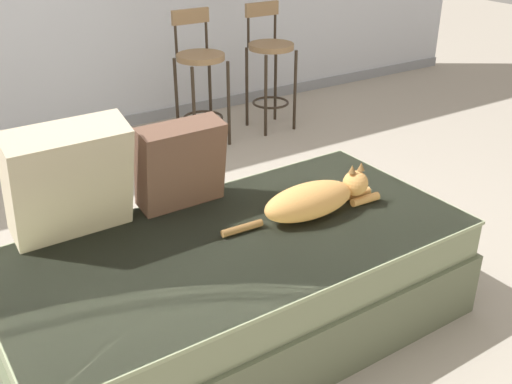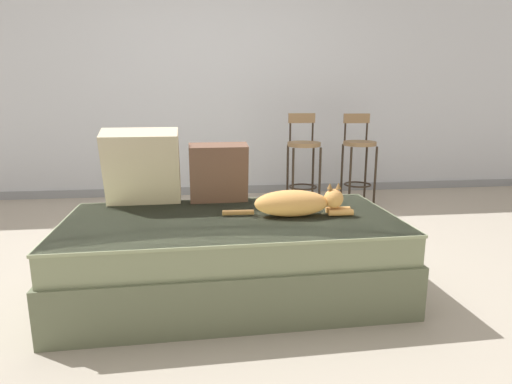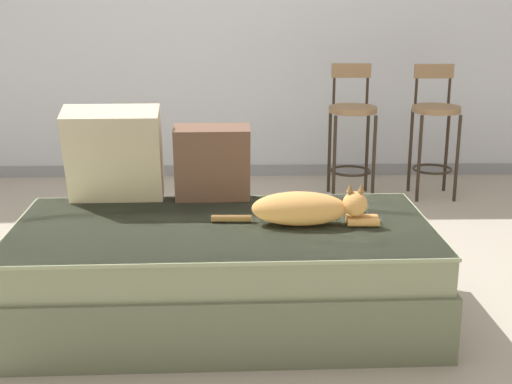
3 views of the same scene
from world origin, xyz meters
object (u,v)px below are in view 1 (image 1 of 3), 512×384
(throw_pillow_middle, at_px, (181,165))
(bar_stool_near_window, at_px, (200,71))
(cat, at_px, (315,199))
(throw_pillow_corner, at_px, (69,181))
(bar_stool_by_doorway, at_px, (270,59))
(couch, at_px, (238,285))

(throw_pillow_middle, height_order, bar_stool_near_window, bar_stool_near_window)
(cat, bearing_deg, throw_pillow_corner, 157.57)
(throw_pillow_middle, xyz_separation_m, bar_stool_near_window, (0.93, 1.62, -0.12))
(throw_pillow_middle, xyz_separation_m, cat, (0.42, -0.38, -0.12))
(cat, bearing_deg, bar_stool_by_doorway, 61.15)
(couch, height_order, bar_stool_near_window, bar_stool_near_window)
(cat, relative_size, bar_stool_by_doorway, 0.79)
(throw_pillow_corner, height_order, bar_stool_by_doorway, bar_stool_by_doorway)
(couch, xyz_separation_m, throw_pillow_middle, (-0.06, 0.37, 0.42))
(throw_pillow_corner, bearing_deg, bar_stool_near_window, 49.34)
(bar_stool_by_doorway, bearing_deg, throw_pillow_middle, -133.27)
(couch, distance_m, throw_pillow_corner, 0.79)
(couch, bearing_deg, bar_stool_by_doorway, 53.51)
(throw_pillow_corner, distance_m, cat, 0.98)
(couch, distance_m, bar_stool_by_doorway, 2.49)
(cat, distance_m, bar_stool_by_doorway, 2.29)
(bar_stool_near_window, bearing_deg, couch, -113.82)
(couch, height_order, throw_pillow_middle, throw_pillow_middle)
(throw_pillow_corner, bearing_deg, bar_stool_by_doorway, 39.29)
(throw_pillow_middle, bearing_deg, cat, -41.82)
(bar_stool_by_doorway, bearing_deg, throw_pillow_corner, -140.71)
(couch, bearing_deg, cat, -1.91)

